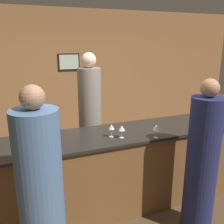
{
  "coord_description": "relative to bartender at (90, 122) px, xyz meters",
  "views": [
    {
      "loc": [
        -1.15,
        -2.71,
        2.16
      ],
      "look_at": [
        -0.04,
        0.1,
        1.3
      ],
      "focal_mm": 40.0,
      "sensor_mm": 36.0,
      "label": 1
    }
  ],
  "objects": [
    {
      "name": "bar_counter",
      "position": [
        0.1,
        -0.89,
        -0.41
      ],
      "size": [
        3.45,
        0.75,
        1.05
      ],
      "color": "brown",
      "rests_on": "ground_plane"
    },
    {
      "name": "back_wall",
      "position": [
        0.1,
        1.6,
        0.46
      ],
      "size": [
        8.0,
        0.08,
        2.8
      ],
      "color": "olive",
      "rests_on": "ground_plane"
    },
    {
      "name": "wine_glass_1",
      "position": [
        -1.08,
        -1.12,
        0.22
      ],
      "size": [
        0.07,
        0.07,
        0.16
      ],
      "color": "silver",
      "rests_on": "bar_counter"
    },
    {
      "name": "ground_plane",
      "position": [
        0.1,
        -0.89,
        -0.94
      ],
      "size": [
        14.0,
        14.0,
        0.0
      ],
      "primitive_type": "plane",
      "color": "#4C3823"
    },
    {
      "name": "wine_glass_3",
      "position": [
        0.45,
        -1.21,
        0.24
      ],
      "size": [
        0.08,
        0.08,
        0.16
      ],
      "color": "silver",
      "rests_on": "bar_counter"
    },
    {
      "name": "wine_glass_0",
      "position": [
        1.59,
        -0.98,
        0.24
      ],
      "size": [
        0.08,
        0.08,
        0.16
      ],
      "color": "silver",
      "rests_on": "bar_counter"
    },
    {
      "name": "wine_glass_4",
      "position": [
        0.07,
        -1.06,
        0.23
      ],
      "size": [
        0.08,
        0.08,
        0.16
      ],
      "color": "silver",
      "rests_on": "bar_counter"
    },
    {
      "name": "guest_1",
      "position": [
        -0.94,
        -1.66,
        -0.08
      ],
      "size": [
        0.39,
        0.39,
        1.85
      ],
      "color": "#4C6B93",
      "rests_on": "ground_plane"
    },
    {
      "name": "guest_0",
      "position": [
        0.81,
        -1.62,
        -0.11
      ],
      "size": [
        0.35,
        0.35,
        1.8
      ],
      "color": "#1E234C",
      "rests_on": "ground_plane"
    },
    {
      "name": "wine_glass_2",
      "position": [
        -0.03,
        -0.99,
        0.24
      ],
      "size": [
        0.07,
        0.07,
        0.16
      ],
      "color": "silver",
      "rests_on": "bar_counter"
    },
    {
      "name": "wine_bottle_0",
      "position": [
        -0.8,
        -0.92,
        0.23
      ],
      "size": [
        0.08,
        0.08,
        0.31
      ],
      "color": "#19381E",
      "rests_on": "bar_counter"
    },
    {
      "name": "bartender",
      "position": [
        0.0,
        0.0,
        0.0
      ],
      "size": [
        0.35,
        0.35,
        2.0
      ],
      "rotation": [
        0.0,
        0.0,
        3.14
      ],
      "color": "gray",
      "rests_on": "ground_plane"
    },
    {
      "name": "wine_glass_5",
      "position": [
        -0.96,
        -0.98,
        0.22
      ],
      "size": [
        0.07,
        0.07,
        0.15
      ],
      "color": "silver",
      "rests_on": "bar_counter"
    }
  ]
}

